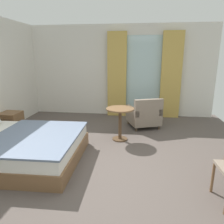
% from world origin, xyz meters
% --- Properties ---
extents(ground, '(5.96, 7.13, 0.10)m').
position_xyz_m(ground, '(0.00, 0.00, -0.05)').
color(ground, '#564C47').
extents(wall_back, '(5.56, 0.12, 2.67)m').
position_xyz_m(wall_back, '(0.00, 3.30, 1.34)').
color(wall_back, silver).
rests_on(wall_back, ground).
extents(balcony_glass_door, '(1.12, 0.02, 2.35)m').
position_xyz_m(balcony_glass_door, '(0.72, 3.22, 1.18)').
color(balcony_glass_door, silver).
rests_on(balcony_glass_door, ground).
extents(curtain_panel_left, '(0.56, 0.10, 2.46)m').
position_xyz_m(curtain_panel_left, '(-0.06, 3.12, 1.23)').
color(curtain_panel_left, tan).
rests_on(curtain_panel_left, ground).
extents(curtain_panel_right, '(0.57, 0.10, 2.46)m').
position_xyz_m(curtain_panel_right, '(1.50, 3.12, 1.23)').
color(curtain_panel_right, tan).
rests_on(curtain_panel_right, ground).
extents(bed, '(2.24, 1.75, 0.91)m').
position_xyz_m(bed, '(-1.53, 0.01, 0.25)').
color(bed, brown).
rests_on(bed, ground).
extents(nightstand, '(0.44, 0.46, 0.49)m').
position_xyz_m(nightstand, '(-2.42, 1.34, 0.24)').
color(nightstand, brown).
rests_on(nightstand, ground).
extents(armchair_by_window, '(0.93, 0.94, 0.78)m').
position_xyz_m(armchair_by_window, '(0.76, 2.09, 0.32)').
color(armchair_by_window, gray).
rests_on(armchair_by_window, ground).
extents(round_cafe_table, '(0.60, 0.60, 0.71)m').
position_xyz_m(round_cafe_table, '(0.22, 1.19, 0.52)').
color(round_cafe_table, brown).
rests_on(round_cafe_table, ground).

